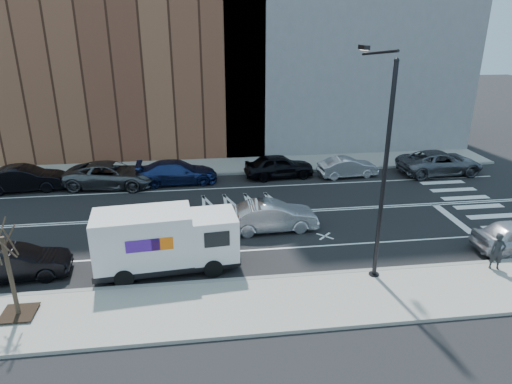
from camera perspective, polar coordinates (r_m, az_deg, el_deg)
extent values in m
plane|color=black|center=(25.65, -6.45, -3.02)|extent=(120.00, 120.00, 0.00)
cube|color=gray|center=(17.92, -5.75, -14.26)|extent=(44.00, 3.60, 0.15)
cube|color=gray|center=(33.86, -6.83, 3.13)|extent=(44.00, 3.60, 0.15)
cube|color=gray|center=(19.42, -5.94, -11.18)|extent=(44.00, 0.25, 0.17)
cube|color=gray|center=(32.15, -6.77, 2.17)|extent=(44.00, 0.25, 0.17)
cube|color=brown|center=(39.83, -20.15, 20.72)|extent=(26.00, 10.00, 22.00)
cylinder|color=black|center=(18.54, 15.72, 1.66)|extent=(0.18, 0.18, 9.00)
cylinder|color=black|center=(20.37, 14.50, -10.09)|extent=(0.44, 0.44, 0.20)
sphere|color=black|center=(17.63, 17.18, 15.43)|extent=(0.20, 0.20, 0.20)
cylinder|color=black|center=(19.18, 15.13, 16.47)|extent=(0.11, 3.49, 0.48)
cube|color=black|center=(20.76, 13.35, 17.19)|extent=(0.25, 0.80, 0.18)
cube|color=#FFF2CC|center=(20.76, 13.33, 16.92)|extent=(0.18, 0.55, 0.03)
cube|color=black|center=(19.41, -27.53, -13.27)|extent=(1.20, 1.20, 0.04)
cylinder|color=#382B1E|center=(18.66, -28.32, -9.36)|extent=(0.16, 0.16, 3.20)
cylinder|color=#382B1E|center=(17.96, -28.34, -5.49)|extent=(0.06, 0.80, 1.44)
cylinder|color=#382B1E|center=(18.22, -28.60, -5.17)|extent=(0.81, 0.31, 1.19)
cylinder|color=#382B1E|center=(17.82, -29.11, -5.83)|extent=(0.72, 0.29, 1.13)
cube|color=black|center=(20.51, -11.15, -8.48)|extent=(6.15, 2.54, 0.29)
cube|color=silver|center=(20.12, -5.29, -5.32)|extent=(2.11, 2.24, 1.93)
cube|color=black|center=(20.11, -2.52, -4.33)|extent=(0.21, 1.79, 0.92)
cube|color=black|center=(19.05, -4.90, -5.92)|extent=(1.06, 0.13, 0.68)
cube|color=black|center=(20.94, -5.69, -3.36)|extent=(1.06, 0.13, 0.68)
cube|color=black|center=(20.68, -2.57, -7.49)|extent=(0.31, 1.94, 0.34)
cube|color=silver|center=(19.95, -13.91, -5.52)|extent=(4.23, 2.47, 2.22)
cube|color=#47198C|center=(18.91, -13.98, -6.56)|extent=(1.35, 0.14, 0.53)
cube|color=orange|center=(18.89, -11.63, -6.39)|extent=(0.87, 0.09, 0.53)
cube|color=#47198C|center=(20.87, -13.91, -3.85)|extent=(1.35, 0.14, 0.53)
cube|color=orange|center=(20.85, -11.79, -3.69)|extent=(0.87, 0.09, 0.53)
cylinder|color=black|center=(19.77, -5.37, -9.43)|extent=(0.83, 0.34, 0.81)
cylinder|color=black|center=(21.45, -6.04, -6.86)|extent=(0.83, 0.34, 0.81)
cylinder|color=black|center=(19.76, -16.16, -10.27)|extent=(0.83, 0.34, 0.81)
cylinder|color=black|center=(21.45, -15.92, -7.63)|extent=(0.83, 0.34, 0.81)
imported|color=black|center=(32.50, -26.91, 1.51)|extent=(4.97, 2.05, 1.60)
imported|color=#4A4D51|center=(31.14, -17.66, 2.08)|extent=(6.13, 3.41, 1.62)
imported|color=navy|center=(30.77, -9.82, 2.47)|extent=(5.32, 2.30, 1.52)
imported|color=black|center=(31.47, 2.90, 3.27)|extent=(4.87, 2.26, 1.62)
imported|color=silver|center=(32.25, 11.39, 3.06)|extent=(4.22, 1.80, 1.35)
imported|color=#57595F|center=(34.68, 22.00, 3.44)|extent=(6.01, 3.00, 1.64)
imported|color=silver|center=(23.63, 2.02, -3.04)|extent=(4.72, 1.83, 1.53)
imported|color=black|center=(21.88, -27.82, -7.91)|extent=(4.45, 1.96, 1.42)
imported|color=black|center=(22.30, 27.95, -6.59)|extent=(0.70, 0.56, 1.67)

